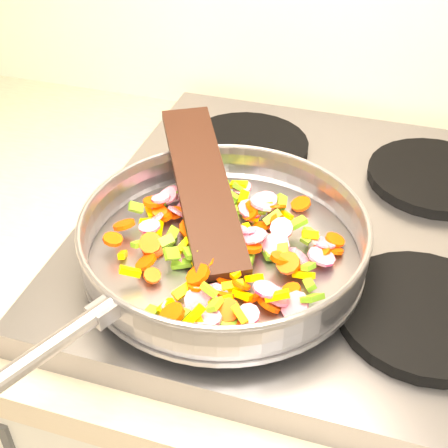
% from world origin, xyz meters
% --- Properties ---
extents(cooktop, '(0.60, 0.60, 0.04)m').
position_xyz_m(cooktop, '(-0.70, 1.67, 0.92)').
color(cooktop, '#939399').
rests_on(cooktop, counter_top).
extents(grate_fl, '(0.19, 0.19, 0.02)m').
position_xyz_m(grate_fl, '(-0.84, 1.52, 0.95)').
color(grate_fl, black).
rests_on(grate_fl, cooktop).
extents(grate_fr, '(0.19, 0.19, 0.02)m').
position_xyz_m(grate_fr, '(-0.56, 1.52, 0.95)').
color(grate_fr, black).
rests_on(grate_fr, cooktop).
extents(grate_bl, '(0.19, 0.19, 0.02)m').
position_xyz_m(grate_bl, '(-0.84, 1.81, 0.95)').
color(grate_bl, black).
rests_on(grate_bl, cooktop).
extents(grate_br, '(0.19, 0.19, 0.02)m').
position_xyz_m(grate_br, '(-0.56, 1.81, 0.95)').
color(grate_br, black).
rests_on(grate_br, cooktop).
extents(saute_pan, '(0.37, 0.51, 0.06)m').
position_xyz_m(saute_pan, '(-0.79, 1.54, 0.99)').
color(saute_pan, '#9E9EA5').
rests_on(saute_pan, grate_fl).
extents(vegetable_heap, '(0.28, 0.28, 0.05)m').
position_xyz_m(vegetable_heap, '(-0.79, 1.54, 0.98)').
color(vegetable_heap, '#F34102').
rests_on(vegetable_heap, saute_pan).
extents(wooden_spatula, '(0.19, 0.26, 0.07)m').
position_xyz_m(wooden_spatula, '(-0.84, 1.60, 1.01)').
color(wooden_spatula, black).
rests_on(wooden_spatula, saute_pan).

